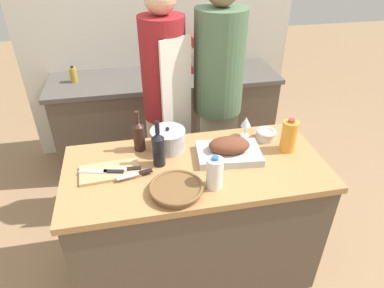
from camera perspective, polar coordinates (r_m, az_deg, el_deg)
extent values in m
plane|color=#9E7A56|center=(2.60, 0.49, -19.23)|extent=(12.00, 12.00, 0.00)
cube|color=brown|center=(2.28, 0.54, -12.83)|extent=(1.46, 0.68, 0.84)
cube|color=#B27F4C|center=(1.99, 0.60, -4.05)|extent=(1.51, 0.71, 0.04)
cube|color=brown|center=(3.35, -4.23, 3.87)|extent=(2.00, 0.58, 0.84)
cube|color=#56514C|center=(3.16, -4.56, 10.85)|extent=(2.06, 0.60, 0.04)
cube|color=silver|center=(3.36, -5.72, 19.61)|extent=(2.56, 0.10, 2.55)
cube|color=#BCBCC1|center=(2.05, 6.12, -1.58)|extent=(0.40, 0.29, 0.04)
ellipsoid|color=brown|center=(2.01, 6.22, -0.20)|extent=(0.26, 0.17, 0.09)
cylinder|color=brown|center=(1.78, -2.64, -7.63)|extent=(0.26, 0.26, 0.04)
torus|color=brown|center=(1.77, -2.65, -7.17)|extent=(0.28, 0.28, 0.02)
cube|color=tan|center=(1.97, -13.51, -4.46)|extent=(0.34, 0.20, 0.02)
cylinder|color=#B7B7BC|center=(2.09, -4.02, 0.59)|extent=(0.21, 0.21, 0.12)
cylinder|color=#B7B7BC|center=(2.06, -4.09, 2.13)|extent=(0.21, 0.21, 0.01)
sphere|color=black|center=(2.05, -4.11, 2.56)|extent=(0.02, 0.02, 0.02)
cylinder|color=beige|center=(2.25, 12.19, 1.39)|extent=(0.12, 0.12, 0.05)
torus|color=beige|center=(2.23, 12.27, 1.97)|extent=(0.13, 0.13, 0.03)
cylinder|color=orange|center=(2.14, 15.83, 1.26)|extent=(0.09, 0.09, 0.20)
cylinder|color=red|center=(2.08, 16.27, 3.76)|extent=(0.04, 0.04, 0.02)
cylinder|color=white|center=(1.78, 3.78, -4.88)|extent=(0.09, 0.09, 0.18)
cylinder|color=#3360B2|center=(1.72, 3.89, -2.34)|extent=(0.04, 0.04, 0.02)
cylinder|color=#381E19|center=(2.09, -8.81, 0.98)|extent=(0.07, 0.07, 0.16)
cone|color=#381E19|center=(2.04, -9.04, 3.29)|extent=(0.07, 0.07, 0.03)
cylinder|color=#381E19|center=(2.02, -9.16, 4.52)|extent=(0.03, 0.03, 0.07)
cylinder|color=black|center=(1.94, -5.57, -1.27)|extent=(0.07, 0.07, 0.18)
cone|color=black|center=(1.89, -5.74, 1.37)|extent=(0.07, 0.07, 0.03)
cylinder|color=black|center=(1.86, -5.83, 2.79)|extent=(0.03, 0.03, 0.07)
cylinder|color=silver|center=(2.27, 8.77, 1.45)|extent=(0.06, 0.06, 0.00)
cylinder|color=silver|center=(2.25, 8.84, 2.23)|extent=(0.01, 0.01, 0.07)
cone|color=silver|center=(2.22, 8.99, 3.72)|extent=(0.07, 0.07, 0.07)
cube|color=#B7B7BC|center=(1.98, -16.18, -4.36)|extent=(0.16, 0.07, 0.01)
cube|color=black|center=(1.94, -12.66, -4.50)|extent=(0.10, 0.05, 0.01)
cube|color=#B7B7BC|center=(1.95, -12.67, -4.27)|extent=(0.13, 0.04, 0.01)
cube|color=black|center=(1.95, -9.65, -4.04)|extent=(0.08, 0.03, 0.01)
cube|color=#B7B7BC|center=(1.90, -10.68, -5.27)|extent=(0.13, 0.06, 0.01)
cube|color=black|center=(1.91, -7.76, -4.57)|extent=(0.08, 0.04, 0.01)
cube|color=#B22323|center=(3.26, 1.44, 12.59)|extent=(0.18, 0.14, 0.06)
cylinder|color=#B7B7BC|center=(3.23, 1.06, 13.90)|extent=(0.13, 0.13, 0.10)
cube|color=#B22323|center=(3.24, 2.59, 14.58)|extent=(0.05, 0.08, 0.17)
cube|color=#B22323|center=(3.18, 1.50, 16.78)|extent=(0.17, 0.08, 0.09)
cylinder|color=#B28E2D|center=(3.17, -19.16, 10.81)|extent=(0.06, 0.06, 0.13)
cylinder|color=black|center=(3.15, -19.41, 12.01)|extent=(0.03, 0.03, 0.02)
cylinder|color=#234C28|center=(3.18, -5.30, 12.51)|extent=(0.07, 0.07, 0.12)
cylinder|color=black|center=(3.16, -5.36, 13.67)|extent=(0.03, 0.03, 0.02)
cube|color=beige|center=(2.77, -4.05, -2.96)|extent=(0.30, 0.26, 0.85)
cylinder|color=maroon|center=(2.40, -4.79, 12.28)|extent=(0.31, 0.31, 0.71)
cube|color=silver|center=(2.37, -2.54, 6.74)|extent=(0.22, 0.12, 0.90)
cube|color=beige|center=(2.82, 3.85, -2.03)|extent=(0.30, 0.22, 0.87)
cylinder|color=#4C6B4C|center=(2.45, 4.56, 13.42)|extent=(0.35, 0.35, 0.73)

